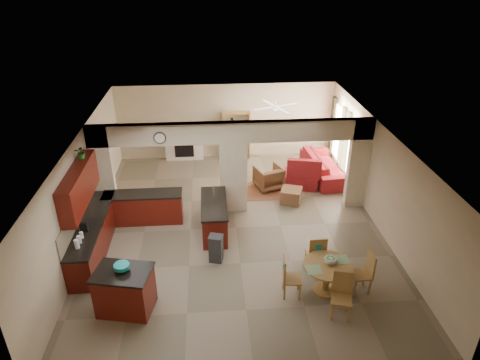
{
  "coord_description": "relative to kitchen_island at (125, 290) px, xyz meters",
  "views": [
    {
      "loc": [
        -0.68,
        -10.1,
        6.76
      ],
      "look_at": [
        0.14,
        0.3,
        1.36
      ],
      "focal_mm": 32.0,
      "sensor_mm": 36.0,
      "label": 1
    }
  ],
  "objects": [
    {
      "name": "drape_b_right",
      "position": [
        6.5,
        7.55,
        0.69
      ],
      "size": [
        0.1,
        0.28,
        2.3
      ],
      "primitive_type": "cube",
      "color": "#3A2017",
      "rests_on": "wall_right"
    },
    {
      "name": "shelving_unit",
      "position": [
        2.92,
        7.77,
        0.39
      ],
      "size": [
        1.0,
        0.32,
        1.8
      ],
      "primitive_type": "cube",
      "color": "#A27438",
      "rests_on": "floor"
    },
    {
      "name": "ottoman",
      "position": [
        4.39,
        4.29,
        -0.29
      ],
      "size": [
        0.77,
        0.77,
        0.44
      ],
      "primitive_type": "cube",
      "rotation": [
        0.0,
        0.0,
        -0.35
      ],
      "color": "maroon",
      "rests_on": "floor"
    },
    {
      "name": "chair_south",
      "position": [
        4.56,
        -0.48,
        0.05
      ],
      "size": [
        0.52,
        0.52,
        1.02
      ],
      "rotation": [
        0.0,
        0.0,
        -0.27
      ],
      "color": "#A27438",
      "rests_on": "floor"
    },
    {
      "name": "ceiling",
      "position": [
        2.57,
        2.95,
        2.29
      ],
      "size": [
        10.0,
        10.0,
        0.0
      ],
      "primitive_type": "plane",
      "rotation": [
        3.14,
        0.0,
        0.0
      ],
      "color": "white",
      "rests_on": "wall_back"
    },
    {
      "name": "ceiling_fan",
      "position": [
        4.07,
        5.95,
        2.05
      ],
      "size": [
        1.0,
        1.0,
        0.1
      ],
      "primitive_type": "cylinder",
      "color": "white",
      "rests_on": "ceiling"
    },
    {
      "name": "peninsula",
      "position": [
        1.97,
        2.84,
        -0.05
      ],
      "size": [
        0.7,
        1.85,
        0.91
      ],
      "color": "#430A07",
      "rests_on": "floor"
    },
    {
      "name": "trash_can",
      "position": [
        1.98,
        1.52,
        -0.17
      ],
      "size": [
        0.38,
        0.35,
        0.68
      ],
      "primitive_type": "cube",
      "rotation": [
        0.0,
        0.0,
        -0.27
      ],
      "color": "#29292C",
      "rests_on": "floor"
    },
    {
      "name": "partition_right_pier",
      "position": [
        6.27,
        3.95,
        0.89
      ],
      "size": [
        0.6,
        0.25,
        2.8
      ],
      "primitive_type": "cube",
      "color": "beige",
      "rests_on": "floor"
    },
    {
      "name": "armchair",
      "position": [
        3.81,
        5.26,
        -0.13
      ],
      "size": [
        1.04,
        1.05,
        0.76
      ],
      "primitive_type": "imported",
      "rotation": [
        0.0,
        0.0,
        3.48
      ],
      "color": "maroon",
      "rests_on": "floor"
    },
    {
      "name": "rug",
      "position": [
        3.77,
        5.05,
        -0.5
      ],
      "size": [
        1.6,
        1.3,
        0.01
      ],
      "primitive_type": "cube",
      "color": "#945935",
      "rests_on": "floor"
    },
    {
      "name": "wall_right",
      "position": [
        6.57,
        2.95,
        0.89
      ],
      "size": [
        0.0,
        10.0,
        10.0
      ],
      "primitive_type": "plane",
      "rotation": [
        1.57,
        0.0,
        -1.57
      ],
      "color": "beige",
      "rests_on": "floor"
    },
    {
      "name": "partition_header",
      "position": [
        2.57,
        3.95,
        1.99
      ],
      "size": [
        8.0,
        0.25,
        0.6
      ],
      "primitive_type": "cube",
      "color": "beige",
      "rests_on": "partition_center_pier"
    },
    {
      "name": "chaise",
      "position": [
        4.91,
        5.34,
        -0.29
      ],
      "size": [
        1.27,
        1.11,
        0.44
      ],
      "primitive_type": "cube",
      "rotation": [
        0.0,
        0.0,
        -0.22
      ],
      "color": "maroon",
      "rests_on": "floor"
    },
    {
      "name": "teal_bowl",
      "position": [
        -0.0,
        0.05,
        0.58
      ],
      "size": [
        0.33,
        0.33,
        0.15
      ],
      "primitive_type": "cylinder",
      "color": "teal",
      "rests_on": "kitchen_island"
    },
    {
      "name": "window_a",
      "position": [
        6.54,
        5.25,
        0.69
      ],
      "size": [
        0.02,
        0.9,
        1.9
      ],
      "primitive_type": "cube",
      "color": "white",
      "rests_on": "wall_right"
    },
    {
      "name": "drape_a_left",
      "position": [
        6.5,
        4.65,
        0.69
      ],
      "size": [
        0.1,
        0.28,
        2.3
      ],
      "primitive_type": "cube",
      "color": "#3A2017",
      "rests_on": "wall_right"
    },
    {
      "name": "kitchen_island",
      "position": [
        0.0,
        0.0,
        0.0
      ],
      "size": [
        1.31,
        1.05,
        1.01
      ],
      "rotation": [
        0.0,
        0.0,
        -0.21
      ],
      "color": "#430A07",
      "rests_on": "floor"
    },
    {
      "name": "dining_table",
      "position": [
        4.42,
        0.21,
        -0.01
      ],
      "size": [
        1.1,
        1.1,
        0.75
      ],
      "color": "#A27438",
      "rests_on": "floor"
    },
    {
      "name": "chair_north",
      "position": [
        4.34,
        0.89,
        0.05
      ],
      "size": [
        0.42,
        0.43,
        1.02
      ],
      "rotation": [
        0.0,
        0.0,
        3.15
      ],
      "color": "#A27438",
      "rests_on": "floor"
    },
    {
      "name": "chair_west",
      "position": [
        3.54,
        0.17,
        0.05
      ],
      "size": [
        0.46,
        0.46,
        1.02
      ],
      "rotation": [
        0.0,
        0.0,
        1.47
      ],
      "color": "#A27438",
      "rests_on": "floor"
    },
    {
      "name": "partition_center_pier",
      "position": [
        2.57,
        3.95,
        0.59
      ],
      "size": [
        0.8,
        0.25,
        2.2
      ],
      "primitive_type": "cube",
      "color": "beige",
      "rests_on": "floor"
    },
    {
      "name": "wall_left",
      "position": [
        -1.43,
        2.95,
        0.89
      ],
      "size": [
        0.0,
        10.0,
        10.0
      ],
      "primitive_type": "plane",
      "rotation": [
        1.57,
        0.0,
        1.57
      ],
      "color": "beige",
      "rests_on": "floor"
    },
    {
      "name": "glazed_door",
      "position": [
        6.54,
        6.1,
        0.54
      ],
      "size": [
        0.02,
        0.7,
        2.1
      ],
      "primitive_type": "cube",
      "color": "white",
      "rests_on": "wall_right"
    },
    {
      "name": "wall_clock",
      "position": [
        0.57,
        3.8,
        1.94
      ],
      "size": [
        0.34,
        0.03,
        0.34
      ],
      "primitive_type": "cylinder",
      "rotation": [
        1.57,
        0.0,
        0.0
      ],
      "color": "#50301A",
      "rests_on": "partition_header"
    },
    {
      "name": "chair_east",
      "position": [
        5.29,
        0.18,
        0.05
      ],
      "size": [
        0.44,
        0.44,
        1.02
      ],
      "rotation": [
        0.0,
        0.0,
        4.76
      ],
      "color": "#A27438",
      "rests_on": "floor"
    },
    {
      "name": "drape_b_left",
      "position": [
        6.5,
        6.35,
        0.69
      ],
      "size": [
        0.1,
        0.28,
        2.3
      ],
      "primitive_type": "cube",
      "color": "#3A2017",
      "rests_on": "wall_right"
    },
    {
      "name": "fireplace",
      "position": [
        0.97,
        7.78,
        0.11
      ],
      "size": [
        1.6,
        0.35,
        1.2
      ],
      "color": "silver",
      "rests_on": "floor"
    },
    {
      "name": "drape_a_right",
      "position": [
        6.5,
        5.85,
        0.69
      ],
      "size": [
        0.1,
        0.28,
        2.3
      ],
      "primitive_type": "cube",
      "color": "#3A2017",
      "rests_on": "wall_right"
    },
    {
      "name": "kitchen_counter",
      "position": [
        -0.69,
        2.7,
        -0.04
      ],
      "size": [
        2.52,
        3.29,
        1.48
      ],
      "color": "#430A07",
      "rests_on": "floor"
    },
    {
      "name": "partition_left_pier",
      "position": [
        -1.13,
        3.95,
        0.89
      ],
      "size": [
        0.6,
        0.25,
        2.8
      ],
      "primitive_type": "cube",
      "color": "beige",
      "rests_on": "floor"
    },
    {
      "name": "window_b",
      "position": [
        6.54,
        6.95,
        0.69
      ],
      "size": [
        0.02,
        0.9,
        1.9
      ],
      "primitive_type": "cube",
      "color": "white",
      "rests_on": "wall_right"
    },
    {
      "name": "wall_front",
      "position": [
        2.57,
        -2.05,
        0.89
      ],
      "size": [
        8.0,
        0.0,
        8.0
      ],
      "primitive_type": "plane",
      "rotation": [
        -1.57,
        0.0,
        0.0
      ],
      "color": "beige",
      "rests_on": "floor"
    },
    {
      "name": "floor",
      "position": [
        2.57,
        2.95,
        -0.51
      ],
      "size": [
        10.0,
        10.0,
        0.0
      ],
      "primitive_type": "plane",
      "color": "#7B6B55",
      "rests_on": "ground"
    },
    {
      "name": "sofa",
      "position": [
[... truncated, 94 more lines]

